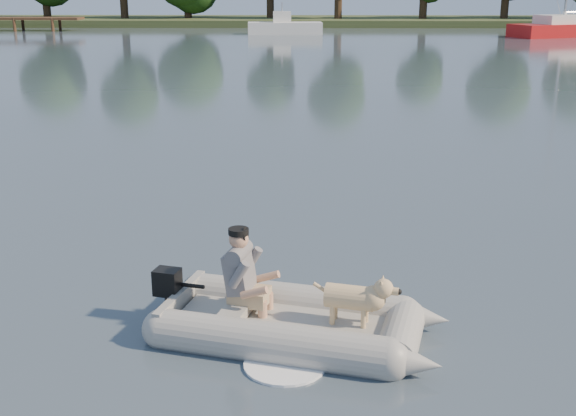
{
  "coord_description": "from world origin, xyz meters",
  "views": [
    {
      "loc": [
        0.42,
        -6.49,
        3.53
      ],
      "look_at": [
        0.26,
        2.46,
        0.75
      ],
      "focal_mm": 45.0,
      "sensor_mm": 36.0,
      "label": 1
    }
  ],
  "objects_px": {
    "sailboat": "(568,29)",
    "dog": "(350,301)",
    "man": "(241,269)",
    "motorboat": "(285,19)",
    "dinghy": "(295,292)"
  },
  "relations": [
    {
      "from": "man",
      "to": "motorboat",
      "type": "height_order",
      "value": "motorboat"
    },
    {
      "from": "man",
      "to": "sailboat",
      "type": "bearing_deg",
      "value": 81.57
    },
    {
      "from": "dinghy",
      "to": "dog",
      "type": "height_order",
      "value": "dinghy"
    },
    {
      "from": "man",
      "to": "dog",
      "type": "height_order",
      "value": "man"
    },
    {
      "from": "dog",
      "to": "motorboat",
      "type": "xyz_separation_m",
      "value": [
        -1.71,
        48.0,
        0.64
      ]
    },
    {
      "from": "dog",
      "to": "man",
      "type": "bearing_deg",
      "value": 180.0
    },
    {
      "from": "sailboat",
      "to": "dog",
      "type": "bearing_deg",
      "value": -134.71
    },
    {
      "from": "dinghy",
      "to": "motorboat",
      "type": "bearing_deg",
      "value": 106.05
    },
    {
      "from": "dinghy",
      "to": "sailboat",
      "type": "height_order",
      "value": "sailboat"
    },
    {
      "from": "dinghy",
      "to": "dog",
      "type": "relative_size",
      "value": 5.22
    },
    {
      "from": "sailboat",
      "to": "dinghy",
      "type": "bearing_deg",
      "value": -135.35
    },
    {
      "from": "motorboat",
      "to": "man",
      "type": "bearing_deg",
      "value": -92.32
    },
    {
      "from": "man",
      "to": "motorboat",
      "type": "distance_m",
      "value": 47.71
    },
    {
      "from": "dinghy",
      "to": "man",
      "type": "distance_m",
      "value": 0.63
    },
    {
      "from": "dog",
      "to": "motorboat",
      "type": "distance_m",
      "value": 48.04
    }
  ]
}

